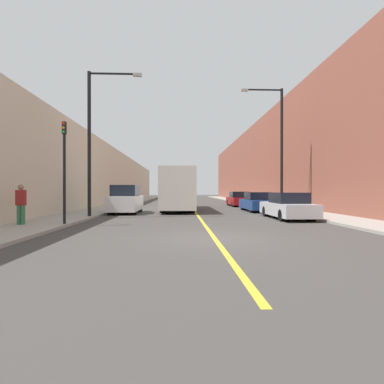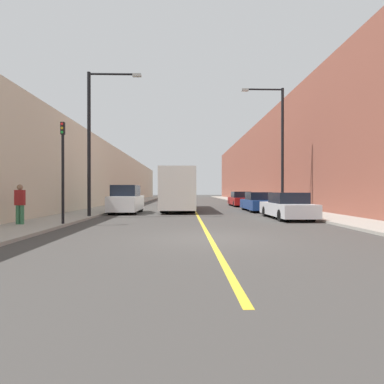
# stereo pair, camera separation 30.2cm
# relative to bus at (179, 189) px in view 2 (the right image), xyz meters

# --- Properties ---
(ground_plane) EXTENTS (200.00, 200.00, 0.00)m
(ground_plane) POSITION_rel_bus_xyz_m (1.31, -14.67, -1.71)
(ground_plane) COLOR #3F3D3A
(sidewalk_left) EXTENTS (2.72, 72.00, 0.12)m
(sidewalk_left) POSITION_rel_bus_xyz_m (-6.10, 15.33, -1.65)
(sidewalk_left) COLOR #9E998E
(sidewalk_left) RESTS_ON ground
(sidewalk_right) EXTENTS (2.72, 72.00, 0.12)m
(sidewalk_right) POSITION_rel_bus_xyz_m (8.71, 15.33, -1.65)
(sidewalk_right) COLOR #9E998E
(sidewalk_right) RESTS_ON ground
(building_row_left) EXTENTS (4.00, 72.00, 6.60)m
(building_row_left) POSITION_rel_bus_xyz_m (-9.46, 15.33, 1.59)
(building_row_left) COLOR beige
(building_row_left) RESTS_ON ground
(building_row_right) EXTENTS (4.00, 72.00, 10.51)m
(building_row_right) POSITION_rel_bus_xyz_m (12.08, 15.33, 3.55)
(building_row_right) COLOR brown
(building_row_right) RESTS_ON ground
(road_center_line) EXTENTS (0.16, 72.00, 0.01)m
(road_center_line) POSITION_rel_bus_xyz_m (1.31, 15.33, -1.71)
(road_center_line) COLOR gold
(road_center_line) RESTS_ON ground
(bus) EXTENTS (2.49, 10.61, 3.20)m
(bus) POSITION_rel_bus_xyz_m (0.00, 0.00, 0.00)
(bus) COLOR silver
(bus) RESTS_ON ground
(parked_suv_left) EXTENTS (1.87, 4.46, 1.96)m
(parked_suv_left) POSITION_rel_bus_xyz_m (-3.60, -3.50, -0.81)
(parked_suv_left) COLOR silver
(parked_suv_left) RESTS_ON ground
(car_right_near) EXTENTS (1.84, 4.80, 1.48)m
(car_right_near) POSITION_rel_bus_xyz_m (6.24, -7.96, -1.04)
(car_right_near) COLOR silver
(car_right_near) RESTS_ON ground
(car_right_mid) EXTENTS (1.79, 4.67, 1.47)m
(car_right_mid) POSITION_rel_bus_xyz_m (6.08, -1.86, -1.04)
(car_right_mid) COLOR navy
(car_right_mid) RESTS_ON ground
(car_right_far) EXTENTS (1.87, 4.62, 1.49)m
(car_right_far) POSITION_rel_bus_xyz_m (6.16, 5.55, -1.04)
(car_right_far) COLOR maroon
(car_right_far) RESTS_ON ground
(street_lamp_left) EXTENTS (3.11, 0.24, 8.29)m
(street_lamp_left) POSITION_rel_bus_xyz_m (-4.76, -7.20, 3.17)
(street_lamp_left) COLOR black
(street_lamp_left) RESTS_ON sidewalk_left
(street_lamp_right) EXTENTS (3.11, 0.24, 8.95)m
(street_lamp_right) POSITION_rel_bus_xyz_m (7.39, -2.92, 3.50)
(street_lamp_right) COLOR black
(street_lamp_right) RESTS_ON sidewalk_right
(traffic_light) EXTENTS (0.16, 0.18, 4.50)m
(traffic_light) POSITION_rel_bus_xyz_m (-4.93, -11.19, 0.85)
(traffic_light) COLOR black
(traffic_light) RESTS_ON sidewalk_left
(pedestrian) EXTENTS (0.38, 0.24, 1.73)m
(pedestrian) POSITION_rel_bus_xyz_m (-6.70, -11.41, -0.69)
(pedestrian) COLOR #336B47
(pedestrian) RESTS_ON sidewalk_left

